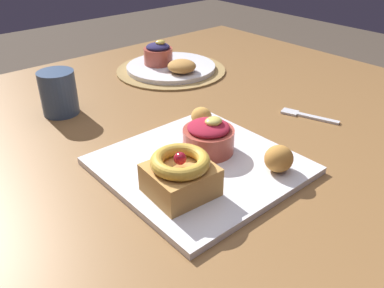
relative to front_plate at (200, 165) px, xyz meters
The scene contains 12 objects.
dining_table 0.17m from the front_plate, 102.32° to the left, with size 1.56×1.13×0.73m.
woven_placemat 0.50m from the front_plate, 57.39° to the left, with size 0.30×0.30×0.01m, color #997A47.
front_plate is the anchor object (origin of this frame).
cake_slice 0.10m from the front_plate, 150.53° to the right, with size 0.10×0.10×0.07m.
berry_ramekin 0.06m from the front_plate, 26.87° to the left, with size 0.09×0.09×0.07m.
fritter_front 0.14m from the front_plate, 46.85° to the left, with size 0.04×0.04×0.04m, color gold.
fritter_middle 0.14m from the front_plate, 51.12° to the right, with size 0.05×0.05×0.04m, color #BC7F38.
back_plate 0.50m from the front_plate, 57.39° to the left, with size 0.25×0.25×0.01m, color white.
back_ramekin 0.52m from the front_plate, 61.05° to the left, with size 0.08×0.08×0.07m.
back_pastry 0.44m from the front_plate, 54.40° to the left, with size 0.08×0.08×0.03m, color #B77F3D.
fork 0.31m from the front_plate, ahead, with size 0.06×0.12×0.00m.
coffee_mug 0.38m from the front_plate, 102.68° to the left, with size 0.08×0.08×0.10m, color #334766.
Camera 1 is at (-0.36, -0.58, 1.11)m, focal length 37.59 mm.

